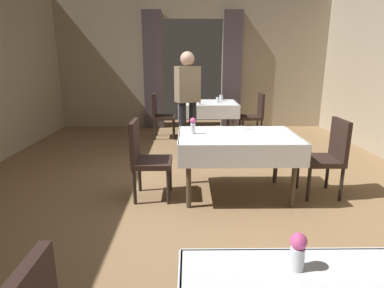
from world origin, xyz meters
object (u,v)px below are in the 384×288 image
flower_vase_mid (193,125)px  dining_table_mid (237,142)px  plate_far_d (191,103)px  chair_mid_left (145,156)px  chair_far_left (160,113)px  glass_far_a (199,102)px  glass_far_b (218,100)px  plate_mid_b (242,128)px  person_waiter_by_doorway (188,97)px  flower_vase_near (298,250)px  dining_table_far (208,107)px  glass_far_c (221,98)px  chair_mid_right (328,154)px  chair_far_right (255,113)px

flower_vase_mid → dining_table_mid: bearing=-4.3°
flower_vase_mid → plate_far_d: size_ratio=1.03×
flower_vase_mid → chair_mid_left: bearing=-167.9°
dining_table_mid → chair_far_left: chair_far_left is taller
chair_far_left → glass_far_a: 0.92m
glass_far_b → plate_mid_b: bearing=-88.2°
dining_table_mid → person_waiter_by_doorway: 1.57m
flower_vase_near → glass_far_b: (0.15, 5.35, -0.04)m
dining_table_mid → plate_far_d: bearing=100.8°
chair_far_left → flower_vase_near: chair_far_left is taller
flower_vase_mid → plate_mid_b: (0.63, 0.29, -0.10)m
chair_far_left → person_waiter_by_doorway: (0.57, -1.52, 0.51)m
dining_table_far → glass_far_c: bearing=45.4°
flower_vase_mid → glass_far_a: size_ratio=1.63×
plate_mid_b → flower_vase_near: bearing=-94.8°
dining_table_far → flower_vase_mid: flower_vase_mid is taller
plate_mid_b → glass_far_a: (-0.47, 2.23, 0.05)m
plate_mid_b → glass_far_a: 2.28m
glass_far_b → chair_mid_right: bearing=-70.1°
chair_mid_right → glass_far_a: (-1.45, 2.57, 0.29)m
flower_vase_near → person_waiter_by_doorway: size_ratio=0.10×
chair_far_right → glass_far_b: (-0.78, -0.00, 0.29)m
flower_vase_near → plate_far_d: 5.26m
dining_table_mid → chair_far_right: size_ratio=1.49×
chair_mid_left → glass_far_a: (0.71, 2.63, 0.29)m
chair_far_right → plate_mid_b: bearing=-105.2°
person_waiter_by_doorway → plate_far_d: bearing=87.5°
plate_far_d → person_waiter_by_doorway: bearing=-92.5°
chair_mid_left → plate_far_d: bearing=79.1°
dining_table_far → person_waiter_by_doorway: (-0.41, -1.48, 0.37)m
glass_far_b → plate_far_d: (-0.55, -0.11, -0.05)m
chair_mid_right → plate_mid_b: 1.06m
flower_vase_mid → glass_far_a: 2.52m
dining_table_far → person_waiter_by_doorway: person_waiter_by_doorway is taller
glass_far_b → chair_mid_left: bearing=-110.4°
flower_vase_mid → glass_far_a: flower_vase_mid is taller
glass_far_a → person_waiter_by_doorway: bearing=-100.9°
dining_table_mid → chair_mid_right: (1.08, -0.02, -0.14)m
chair_mid_right → flower_vase_near: size_ratio=5.63×
chair_far_left → plate_far_d: chair_far_left is taller
plate_mid_b → chair_far_right: bearing=74.8°
dining_table_far → person_waiter_by_doorway: 1.58m
flower_vase_near → flower_vase_mid: (-0.40, 2.50, 0.01)m
flower_vase_near → person_waiter_by_doorway: (-0.46, 3.86, 0.18)m
plate_far_d → person_waiter_by_doorway: 1.41m
chair_mid_left → glass_far_c: (1.20, 3.27, 0.29)m
dining_table_mid → chair_far_left: (-1.16, 2.92, -0.14)m
chair_mid_right → glass_far_c: size_ratio=7.88×
chair_far_right → person_waiter_by_doorway: person_waiter_by_doorway is taller
chair_far_left → chair_mid_left: bearing=-88.5°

